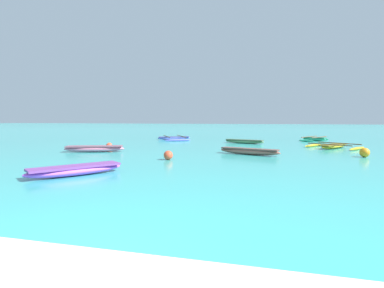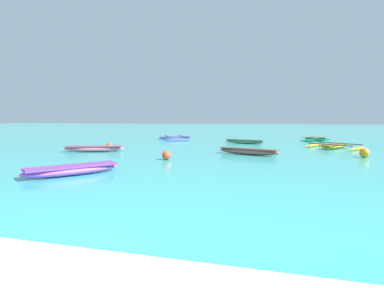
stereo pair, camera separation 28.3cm
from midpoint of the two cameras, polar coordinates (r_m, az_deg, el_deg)
The scene contains 10 objects.
moored_boat_0 at distance 30.96m, azimuth 22.73°, elevation 0.89°, with size 3.08×3.73×0.41m.
moored_boat_1 at distance 17.96m, azimuth 11.13°, elevation -1.35°, with size 3.72×1.73×0.37m.
moored_boat_2 at distance 12.12m, azimuth -21.20°, elevation -4.55°, with size 2.83×3.35×0.37m.
moored_boat_3 at distance 20.15m, azimuth -17.74°, elevation -0.79°, with size 3.81×1.99×0.39m.
moored_boat_4 at distance 26.03m, azimuth 10.35°, elevation 0.51°, with size 3.55×1.69×0.33m.
moored_boat_5 at distance 23.72m, azimuth 25.85°, elevation -0.37°, with size 4.15×3.96×0.35m.
moored_boat_6 at distance 30.37m, azimuth -2.99°, elevation 1.16°, with size 4.28×5.19×0.38m.
mooring_buoy_0 at distance 22.02m, azimuth -15.12°, elevation -0.29°, with size 0.42×0.42×0.42m.
mooring_buoy_1 at distance 15.49m, azimuth -4.35°, elevation -2.14°, with size 0.48×0.48×0.48m.
mooring_buoy_2 at distance 18.93m, azimuth 30.39°, elevation -1.46°, with size 0.52×0.52×0.52m.
Camera 2 is at (2.98, -2.91, 2.12)m, focal length 28.00 mm.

